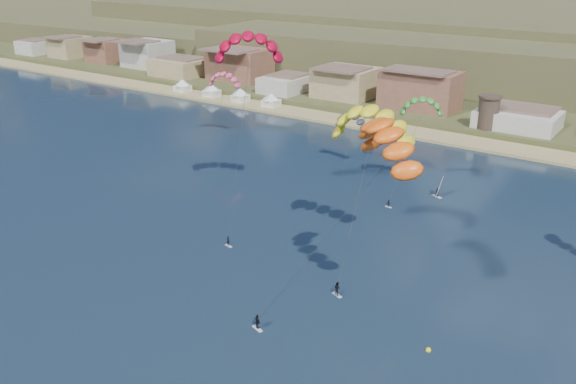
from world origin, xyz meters
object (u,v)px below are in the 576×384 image
at_px(kitesurfer_orange, 390,135).
at_px(kitesurfer_green, 422,104).
at_px(watchtower, 488,112).
at_px(windsurfer, 438,191).
at_px(kitesurfer_red, 249,42).
at_px(kitesurfer_yellow, 372,119).
at_px(buoy, 428,350).

relative_size(kitesurfer_orange, kitesurfer_green, 1.42).
height_order(watchtower, windsurfer, watchtower).
bearing_deg(windsurfer, kitesurfer_green, 178.67).
bearing_deg(windsurfer, kitesurfer_red, -134.65).
xyz_separation_m(kitesurfer_yellow, windsurfer, (0.48, 28.68, -20.43)).
bearing_deg(buoy, kitesurfer_yellow, 135.07).
bearing_deg(kitesurfer_green, kitesurfer_yellow, -81.37).
height_order(kitesurfer_orange, kitesurfer_green, kitesurfer_orange).
distance_m(watchtower, kitesurfer_red, 78.93).
bearing_deg(kitesurfer_green, buoy, -64.29).
bearing_deg(windsurfer, kitesurfer_yellow, -90.96).
relative_size(kitesurfer_green, buoy, 30.36).
xyz_separation_m(watchtower, buoy, (23.65, -93.78, -6.25)).
relative_size(kitesurfer_orange, windsurfer, 7.34).
bearing_deg(kitesurfer_green, windsurfer, -1.33).
distance_m(watchtower, windsurfer, 47.52).
bearing_deg(watchtower, kitesurfer_yellow, -85.92).
height_order(kitesurfer_orange, windsurfer, kitesurfer_orange).
height_order(watchtower, kitesurfer_yellow, kitesurfer_yellow).
distance_m(kitesurfer_green, windsurfer, 17.14).
bearing_deg(windsurfer, watchtower, 97.14).
distance_m(kitesurfer_red, windsurfer, 46.41).
bearing_deg(kitesurfer_orange, kitesurfer_red, 152.96).
distance_m(kitesurfer_red, kitesurfer_green, 35.37).
distance_m(kitesurfer_red, kitesurfer_orange, 39.49).
distance_m(kitesurfer_yellow, windsurfer, 35.22).
bearing_deg(kitesurfer_orange, buoy, -22.05).
relative_size(kitesurfer_red, windsurfer, 8.58).
bearing_deg(kitesurfer_yellow, watchtower, 94.08).
xyz_separation_m(windsurfer, buoy, (17.78, -46.90, -1.15)).
distance_m(kitesurfer_orange, windsurfer, 50.17).
relative_size(watchtower, kitesurfer_green, 0.42).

